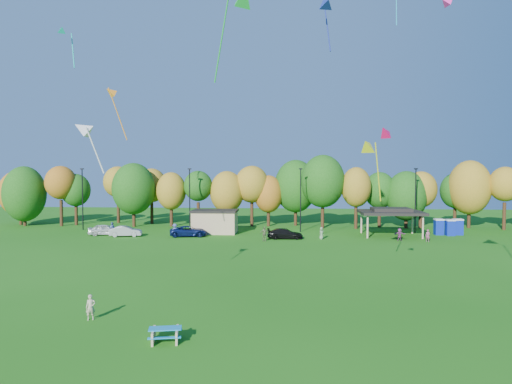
# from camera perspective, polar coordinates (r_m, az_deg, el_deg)

# --- Properties ---
(ground) EXTENTS (160.00, 160.00, 0.00)m
(ground) POSITION_cam_1_polar(r_m,az_deg,el_deg) (26.49, 3.41, -16.73)
(ground) COLOR #19600F
(ground) RESTS_ON ground
(tree_line) EXTENTS (93.57, 10.55, 11.15)m
(tree_line) POSITION_cam_1_polar(r_m,az_deg,el_deg) (70.56, 3.02, 0.39)
(tree_line) COLOR black
(tree_line) RESTS_ON ground
(lamp_posts) EXTENTS (64.50, 0.25, 9.09)m
(lamp_posts) POSITION_cam_1_polar(r_m,az_deg,el_deg) (65.12, 5.60, -0.71)
(lamp_posts) COLOR black
(lamp_posts) RESTS_ON ground
(utility_building) EXTENTS (6.30, 4.30, 3.25)m
(utility_building) POSITION_cam_1_polar(r_m,az_deg,el_deg) (64.21, -5.16, -3.68)
(utility_building) COLOR tan
(utility_building) RESTS_ON ground
(pavilion) EXTENTS (8.20, 6.20, 3.77)m
(pavilion) POSITION_cam_1_polar(r_m,az_deg,el_deg) (63.72, 16.52, -2.40)
(pavilion) COLOR tan
(pavilion) RESTS_ON ground
(porta_potties) EXTENTS (3.75, 1.90, 2.18)m
(porta_potties) POSITION_cam_1_polar(r_m,az_deg,el_deg) (67.37, 22.97, -4.05)
(porta_potties) COLOR #0C239C
(porta_potties) RESTS_ON ground
(picnic_table) EXTENTS (1.89, 1.66, 0.72)m
(picnic_table) POSITION_cam_1_polar(r_m,az_deg,el_deg) (25.01, -11.28, -16.96)
(picnic_table) COLOR tan
(picnic_table) RESTS_ON ground
(kite_flyer) EXTENTS (0.65, 0.54, 1.51)m
(kite_flyer) POSITION_cam_1_polar(r_m,az_deg,el_deg) (29.35, -19.96, -13.39)
(kite_flyer) COLOR tan
(kite_flyer) RESTS_ON ground
(car_a) EXTENTS (4.63, 2.69, 1.48)m
(car_a) POSITION_cam_1_polar(r_m,az_deg,el_deg) (65.28, -18.36, -4.50)
(car_a) COLOR silver
(car_a) RESTS_ON ground
(car_b) EXTENTS (4.42, 2.30, 1.39)m
(car_b) POSITION_cam_1_polar(r_m,az_deg,el_deg) (63.22, -15.99, -4.74)
(car_b) COLOR #A9A8AE
(car_b) RESTS_ON ground
(car_c) EXTENTS (5.32, 3.14, 1.39)m
(car_c) POSITION_cam_1_polar(r_m,az_deg,el_deg) (61.44, -8.39, -4.88)
(car_c) COLOR #0D194E
(car_c) RESTS_ON ground
(car_d) EXTENTS (4.68, 2.14, 1.33)m
(car_d) POSITION_cam_1_polar(r_m,az_deg,el_deg) (58.87, 3.65, -5.22)
(car_d) COLOR black
(car_d) RESTS_ON ground
(far_person_0) EXTENTS (0.67, 0.61, 1.53)m
(far_person_0) POSITION_cam_1_polar(r_m,az_deg,el_deg) (60.12, 20.68, -5.13)
(far_person_0) COLOR #99486B
(far_person_0) RESTS_ON ground
(far_person_1) EXTENTS (0.94, 0.79, 1.73)m
(far_person_1) POSITION_cam_1_polar(r_m,az_deg,el_deg) (65.28, -17.55, -4.38)
(far_person_1) COLOR #4B69A6
(far_person_1) RESTS_ON ground
(far_person_2) EXTENTS (0.85, 0.91, 1.56)m
(far_person_2) POSITION_cam_1_polar(r_m,az_deg,el_deg) (58.91, 8.18, -5.12)
(far_person_2) COLOR #6B8F62
(far_person_2) RESTS_ON ground
(far_person_3) EXTENTS (1.10, 0.56, 1.81)m
(far_person_3) POSITION_cam_1_polar(r_m,az_deg,el_deg) (56.83, 1.03, -5.26)
(far_person_3) COLOR olive
(far_person_3) RESTS_ON ground
(far_person_4) EXTENTS (1.17, 0.69, 1.78)m
(far_person_4) POSITION_cam_1_polar(r_m,az_deg,el_deg) (60.96, -10.11, -4.76)
(far_person_4) COLOR #425193
(far_person_4) RESTS_ON ground
(far_person_5) EXTENTS (1.47, 0.49, 1.58)m
(far_person_5) POSITION_cam_1_polar(r_m,az_deg,el_deg) (59.88, 17.51, -5.08)
(far_person_5) COLOR #853773
(far_person_5) RESTS_ON ground
(kite_3) EXTENTS (1.84, 2.35, 4.29)m
(kite_3) POSITION_cam_1_polar(r_m,az_deg,el_deg) (51.74, -23.10, 18.02)
(kite_3) COLOR #0CBCAC
(kite_6) EXTENTS (2.60, 2.49, 5.28)m
(kite_6) POSITION_cam_1_polar(r_m,az_deg,el_deg) (46.13, -17.70, 11.71)
(kite_6) COLOR orange
(kite_7) EXTENTS (1.57, 2.81, 4.49)m
(kite_7) POSITION_cam_1_polar(r_m,az_deg,el_deg) (38.99, 8.65, 22.33)
(kite_7) COLOR navy
(kite_9) EXTENTS (2.13, 3.27, 5.53)m
(kite_9) POSITION_cam_1_polar(r_m,az_deg,el_deg) (39.04, 13.73, 5.63)
(kite_9) COLOR yellow
(kite_11) EXTENTS (1.40, 1.42, 1.14)m
(kite_11) POSITION_cam_1_polar(r_m,az_deg,el_deg) (30.48, 15.82, 7.26)
(kite_11) COLOR #CA0B4B
(kite_12) EXTENTS (2.24, 1.29, 3.51)m
(kite_12) POSITION_cam_1_polar(r_m,az_deg,el_deg) (30.53, -20.92, 7.32)
(kite_12) COLOR silver
(kite_14) EXTENTS (1.64, 1.38, 1.43)m
(kite_14) POSITION_cam_1_polar(r_m,az_deg,el_deg) (47.07, 23.03, 21.16)
(kite_14) COLOR #F9299F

